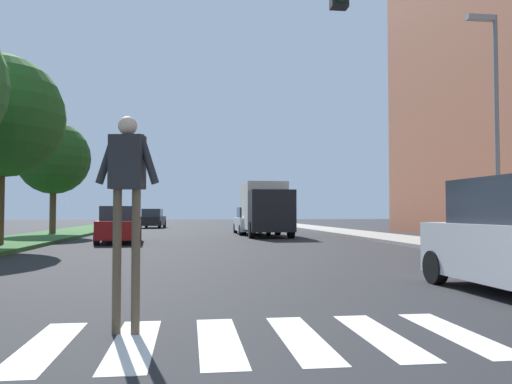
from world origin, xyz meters
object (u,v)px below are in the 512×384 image
Objects in this scene: tree_far at (1,116)px; pedestrian_performer at (127,188)px; sedan_far_horizon at (153,219)px; tree_distant at (54,158)px; sedan_midblock at (120,226)px; street_lamp_right at (494,111)px; truck_box_delivery at (265,208)px; sedan_distant at (251,222)px.

tree_far is 2.93× the size of pedestrian_performer.
tree_far is 1.59× the size of sedan_far_horizon.
sedan_midblock is (4.76, -7.37, -3.76)m from tree_distant.
street_lamp_right is (16.71, -5.63, -0.47)m from tree_far.
tree_far is 6.69m from sedan_midblock.
pedestrian_performer is 23.66m from truck_box_delivery.
street_lamp_right is 1.63× the size of sedan_far_horizon.
street_lamp_right is 1.21× the size of truck_box_delivery.
street_lamp_right reaches higher than tree_distant.
street_lamp_right is 15.34m from truck_box_delivery.
sedan_far_horizon is at bearing 113.92° from truck_box_delivery.
tree_far is at bearing -143.53° from truck_box_delivery.
truck_box_delivery is at bearing -9.32° from tree_distant.
pedestrian_performer is at bearing -74.08° from tree_distant.
sedan_distant is (4.56, 26.12, -0.88)m from pedestrian_performer.
truck_box_delivery is at bearing 35.88° from sedan_midblock.
sedan_far_horizon is (3.97, 25.43, -4.29)m from tree_far.
tree_far reaches higher than sedan_distant.
pedestrian_performer is at bearing -138.70° from street_lamp_right.
sedan_far_horizon is (4.67, 14.94, -3.75)m from tree_distant.
truck_box_delivery is (11.49, 8.49, -3.43)m from tree_far.
sedan_far_horizon is (-12.74, 31.06, -3.82)m from street_lamp_right.
sedan_distant is at bearing -63.16° from sedan_far_horizon.
sedan_distant is (11.72, 1.00, -3.74)m from tree_distant.
tree_far is 1.12× the size of tree_distant.
tree_far is 14.69m from truck_box_delivery.
sedan_distant is (-5.69, 17.12, -3.81)m from street_lamp_right.
truck_box_delivery reaches higher than sedan_distant.
street_lamp_right is 1.65× the size of sedan_midblock.
street_lamp_right is at bearing -18.62° from tree_far.
tree_far is at bearing -98.88° from sedan_far_horizon.
pedestrian_performer is 40.14m from sedan_far_horizon.
sedan_far_horizon is at bearing 72.64° from tree_distant.
tree_far reaches higher than sedan_far_horizon.
street_lamp_right is at bearing -67.70° from sedan_far_horizon.
tree_distant reaches higher than sedan_far_horizon.
street_lamp_right is 3.01× the size of pedestrian_performer.
sedan_midblock is at bearing 97.71° from pedestrian_performer.
tree_distant is 26.27m from pedestrian_performer.
tree_far is 1.18× the size of truck_box_delivery.
sedan_midblock is at bearing -144.12° from truck_box_delivery.
tree_far is 26.09m from sedan_far_horizon.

